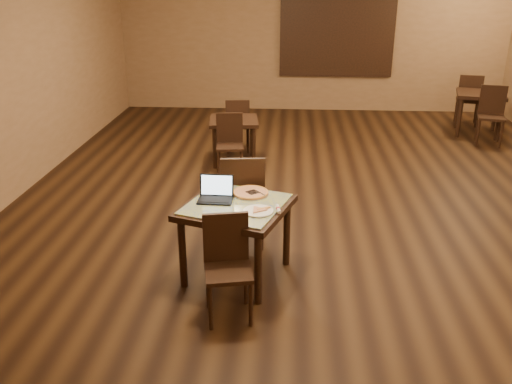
# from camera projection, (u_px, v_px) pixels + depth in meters

# --- Properties ---
(ground) EXTENTS (10.00, 10.00, 0.00)m
(ground) POSITION_uv_depth(u_px,v_px,m) (320.00, 198.00, 7.16)
(ground) COLOR black
(ground) RESTS_ON ground
(wall_back) EXTENTS (8.00, 0.02, 3.00)m
(wall_back) POSITION_uv_depth(u_px,v_px,m) (312.00, 38.00, 11.22)
(wall_back) COLOR #866244
(wall_back) RESTS_ON ground
(wall_front) EXTENTS (8.00, 0.02, 3.00)m
(wall_front) POSITION_uv_depth(u_px,v_px,m) (399.00, 348.00, 1.98)
(wall_front) COLOR #866244
(wall_front) RESTS_ON ground
(wall_left) EXTENTS (0.02, 10.00, 3.00)m
(wall_left) POSITION_uv_depth(u_px,v_px,m) (7.00, 81.00, 6.84)
(wall_left) COLOR #866244
(wall_left) RESTS_ON ground
(mural) EXTENTS (2.34, 0.05, 1.64)m
(mural) POSITION_uv_depth(u_px,v_px,m) (337.00, 36.00, 11.14)
(mural) COLOR navy
(mural) RESTS_ON wall_back
(tiled_table) EXTENTS (1.17, 1.17, 0.76)m
(tiled_table) POSITION_uv_depth(u_px,v_px,m) (236.00, 213.00, 5.11)
(tiled_table) COLOR black
(tiled_table) RESTS_ON ground
(chair_main_near) EXTENTS (0.46, 0.46, 0.90)m
(chair_main_near) POSITION_uv_depth(u_px,v_px,m) (227.00, 260.00, 4.59)
(chair_main_near) COLOR black
(chair_main_near) RESTS_ON ground
(chair_main_far) EXTENTS (0.50, 0.50, 1.04)m
(chair_main_far) POSITION_uv_depth(u_px,v_px,m) (243.00, 196.00, 5.70)
(chair_main_far) COLOR black
(chair_main_far) RESTS_ON ground
(laptop) EXTENTS (0.33, 0.26, 0.22)m
(laptop) POSITION_uv_depth(u_px,v_px,m) (216.00, 193.00, 5.15)
(laptop) COLOR black
(laptop) RESTS_ON tiled_table
(plate) EXTENTS (0.27, 0.27, 0.02)m
(plate) POSITION_uv_depth(u_px,v_px,m) (258.00, 211.00, 4.88)
(plate) COLOR white
(plate) RESTS_ON tiled_table
(pizza_slice) EXTENTS (0.24, 0.24, 0.02)m
(pizza_slice) POSITION_uv_depth(u_px,v_px,m) (258.00, 210.00, 4.88)
(pizza_slice) COLOR beige
(pizza_slice) RESTS_ON plate
(pizza_pan) EXTENTS (0.36, 0.36, 0.01)m
(pizza_pan) POSITION_uv_depth(u_px,v_px,m) (251.00, 194.00, 5.28)
(pizza_pan) COLOR silver
(pizza_pan) RESTS_ON tiled_table
(pizza_whole) EXTENTS (0.35, 0.35, 0.02)m
(pizza_whole) POSITION_uv_depth(u_px,v_px,m) (251.00, 192.00, 5.27)
(pizza_whole) COLOR beige
(pizza_whole) RESTS_ON pizza_pan
(spatula) EXTENTS (0.25, 0.27, 0.01)m
(spatula) POSITION_uv_depth(u_px,v_px,m) (252.00, 192.00, 5.25)
(spatula) COLOR silver
(spatula) RESTS_ON pizza_whole
(napkin_roll) EXTENTS (0.06, 0.16, 0.04)m
(napkin_roll) POSITION_uv_depth(u_px,v_px,m) (278.00, 209.00, 4.91)
(napkin_roll) COLOR white
(napkin_roll) RESTS_ON tiled_table
(other_table_a) EXTENTS (0.98, 0.98, 0.76)m
(other_table_a) POSITION_uv_depth(u_px,v_px,m) (480.00, 100.00, 9.77)
(other_table_a) COLOR black
(other_table_a) RESTS_ON ground
(other_table_a_chair_near) EXTENTS (0.52, 0.52, 0.99)m
(other_table_a_chair_near) POSITION_uv_depth(u_px,v_px,m) (491.00, 112.00, 9.26)
(other_table_a_chair_near) COLOR black
(other_table_a_chair_near) RESTS_ON ground
(other_table_a_chair_far) EXTENTS (0.52, 0.52, 0.99)m
(other_table_a_chair_far) POSITION_uv_depth(u_px,v_px,m) (469.00, 97.00, 10.33)
(other_table_a_chair_far) COLOR black
(other_table_a_chair_far) RESTS_ON ground
(other_table_b) EXTENTS (0.80, 0.80, 0.69)m
(other_table_b) POSITION_uv_depth(u_px,v_px,m) (234.00, 126.00, 8.33)
(other_table_b) COLOR black
(other_table_b) RESTS_ON ground
(other_table_b_chair_near) EXTENTS (0.42, 0.42, 0.89)m
(other_table_b_chair_near) POSITION_uv_depth(u_px,v_px,m) (230.00, 140.00, 7.88)
(other_table_b_chair_near) COLOR black
(other_table_b_chair_near) RESTS_ON ground
(other_table_b_chair_far) EXTENTS (0.42, 0.42, 0.89)m
(other_table_b_chair_far) POSITION_uv_depth(u_px,v_px,m) (238.00, 122.00, 8.83)
(other_table_b_chair_far) COLOR black
(other_table_b_chair_far) RESTS_ON ground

